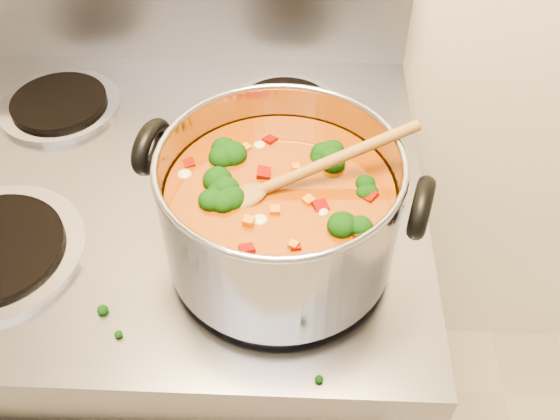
{
  "coord_description": "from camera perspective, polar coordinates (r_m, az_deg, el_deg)",
  "views": [
    {
      "loc": [
        0.18,
        0.52,
        1.55
      ],
      "look_at": [
        0.16,
        1.02,
        1.01
      ],
      "focal_mm": 40.0,
      "sensor_mm": 36.0,
      "label": 1
    }
  ],
  "objects": [
    {
      "name": "stockpot",
      "position": [
        0.74,
        0.01,
        -0.04
      ],
      "size": [
        0.34,
        0.28,
        0.17
      ],
      "rotation": [
        0.0,
        0.0,
        -0.27
      ],
      "color": "#A4A4AC",
      "rests_on": "electric_range"
    },
    {
      "name": "wooden_spoon",
      "position": [
        0.7,
        0.66,
        2.84
      ],
      "size": [
        0.24,
        0.1,
        0.08
      ],
      "rotation": [
        0.0,
        0.0,
        0.33
      ],
      "color": "olive",
      "rests_on": "stockpot"
    },
    {
      "name": "cooktop_crumbs",
      "position": [
        0.74,
        -2.32,
        -10.99
      ],
      "size": [
        0.29,
        0.2,
        0.01
      ],
      "color": "black",
      "rests_on": "electric_range"
    },
    {
      "name": "electric_range",
      "position": [
        1.28,
        -8.31,
        -11.63
      ],
      "size": [
        0.77,
        0.7,
        1.08
      ],
      "color": "gray",
      "rests_on": "ground"
    }
  ]
}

